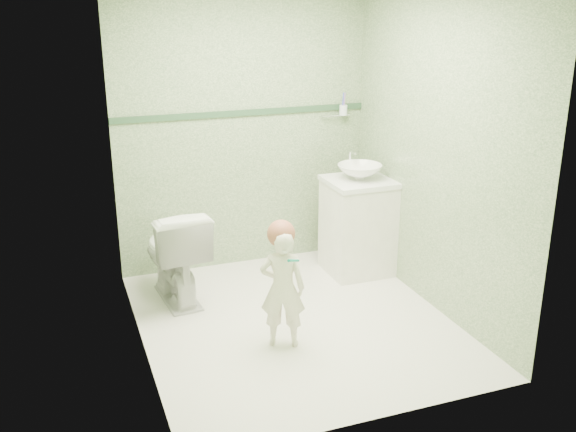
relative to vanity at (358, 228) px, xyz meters
name	(u,v)px	position (x,y,z in m)	size (l,w,h in m)	color
ground	(295,322)	(-0.84, -0.70, -0.40)	(2.50, 2.50, 0.00)	white
room_shell	(296,164)	(-0.84, -0.70, 0.80)	(2.50, 2.54, 2.40)	#6B8B62
trim_stripe	(243,113)	(-0.84, 0.54, 0.95)	(2.20, 0.02, 0.05)	#2C4D32
vanity	(358,228)	(0.00, 0.00, 0.00)	(0.52, 0.50, 0.80)	silver
counter	(359,182)	(0.00, 0.00, 0.41)	(0.54, 0.52, 0.04)	white
basin	(360,172)	(0.00, 0.00, 0.49)	(0.37, 0.37, 0.13)	white
faucet	(350,158)	(0.00, 0.19, 0.57)	(0.03, 0.13, 0.18)	silver
cup_holder	(342,110)	(0.05, 0.48, 0.93)	(0.26, 0.07, 0.21)	silver
toilet	(174,253)	(-1.58, 0.00, -0.02)	(0.43, 0.75, 0.77)	white
toddler	(283,289)	(-1.03, -0.97, 0.02)	(0.31, 0.20, 0.84)	beige
hair_cap	(281,234)	(-1.03, -0.94, 0.40)	(0.19, 0.19, 0.19)	#9D563F
teal_toothbrush	(292,260)	(-1.02, -1.11, 0.28)	(0.12, 0.14, 0.08)	#07836C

